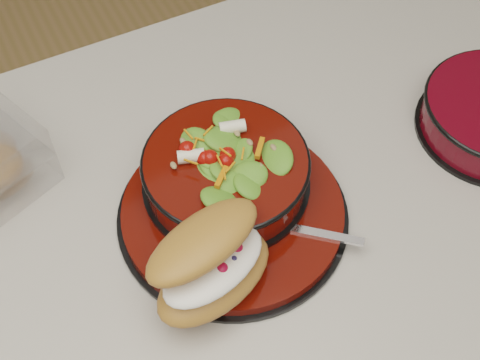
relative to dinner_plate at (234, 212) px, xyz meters
name	(u,v)px	position (x,y,z in m)	size (l,w,h in m)	color
dinner_plate	(234,212)	(0.00, 0.00, 0.00)	(0.28, 0.28, 0.02)	black
salad_bowl	(226,168)	(0.01, 0.04, 0.04)	(0.21, 0.21, 0.09)	black
croissant	(211,263)	(-0.07, -0.08, 0.05)	(0.16, 0.13, 0.09)	#C0763A
fork	(297,229)	(0.05, -0.06, 0.01)	(0.12, 0.11, 0.00)	silver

